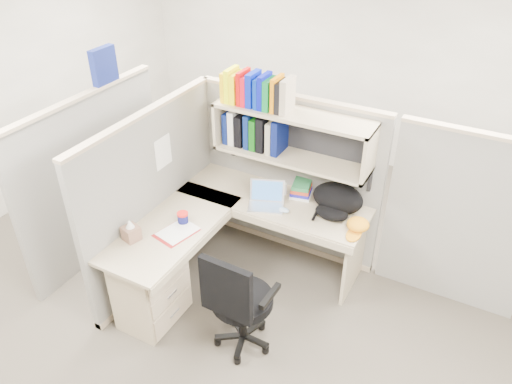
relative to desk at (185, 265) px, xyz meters
The scene contains 14 objects.
ground 0.66m from the desk, 35.01° to the left, with size 6.00×6.00×0.00m, color #3C382E.
room_shell 1.28m from the desk, 35.01° to the left, with size 6.00×6.00×6.00m.
cubicle 0.88m from the desk, 86.86° to the left, with size 3.79×1.84×1.95m.
desk is the anchor object (origin of this frame).
laptop 0.92m from the desk, 60.83° to the left, with size 0.31×0.31×0.22m, color silver, non-canonical shape.
backpack 1.40m from the desk, 43.10° to the left, with size 0.45×0.34×0.26m, color black, non-canonical shape.
orange_cap 1.50m from the desk, 32.93° to the left, with size 0.19×0.22×0.10m, color orange, non-canonical shape.
snack_canister 0.41m from the desk, 122.07° to the left, with size 0.10×0.10×0.09m.
tissue_box 0.56m from the desk, 149.97° to the right, with size 0.12×0.12×0.19m, color #87604D, non-canonical shape.
mouse 0.98m from the desk, 51.94° to the left, with size 0.10×0.06×0.04m, color #99B9D9.
paper_cup 1.14m from the desk, 66.31° to the left, with size 0.07×0.07×0.10m, color silver.
book_stack 1.27m from the desk, 60.99° to the left, with size 0.19×0.25×0.12m, color gray, non-canonical shape.
loose_paper 0.31m from the desk, 143.54° to the left, with size 0.23×0.31×0.00m, color silver, non-canonical shape.
task_chair 0.69m from the desk, 17.23° to the right, with size 0.52×0.49×1.01m.
Camera 1 is at (1.64, -2.82, 3.26)m, focal length 35.00 mm.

